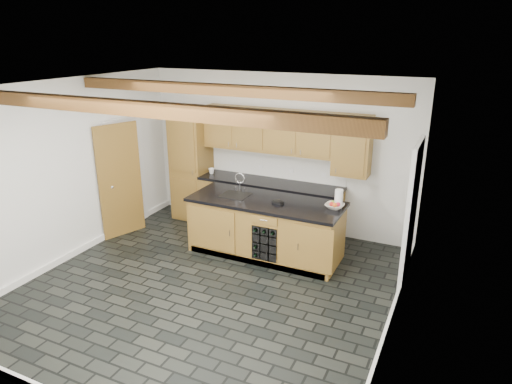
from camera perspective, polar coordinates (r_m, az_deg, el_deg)
ground at (r=6.68m, az=-5.87°, el=-11.68°), size 5.00×5.00×0.00m
room_shell at (r=6.52m, az=-4.58°, el=2.27°), size 5.01×5.00×5.00m
back_cabinetry at (r=8.25m, az=-0.40°, el=2.00°), size 3.65×0.62×2.20m
island at (r=7.35m, az=1.21°, el=-4.49°), size 2.48×0.96×0.93m
faucet at (r=7.44m, az=-2.53°, el=-0.09°), size 0.45×0.40×0.34m
kitchen_scale at (r=7.06m, az=2.75°, el=-1.24°), size 0.19×0.14×0.05m
fruit_bowl at (r=6.96m, az=9.80°, el=-1.75°), size 0.30×0.30×0.07m
fruit_cluster at (r=6.94m, az=9.82°, el=-1.46°), size 0.16×0.17×0.07m
paper_towel at (r=6.96m, az=10.30°, el=-0.82°), size 0.12×0.12×0.28m
mug at (r=8.60m, az=-5.58°, el=2.63°), size 0.14×0.14×0.10m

